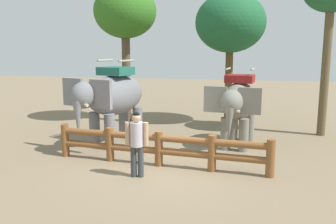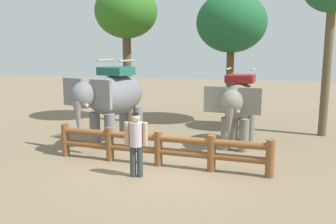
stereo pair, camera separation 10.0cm
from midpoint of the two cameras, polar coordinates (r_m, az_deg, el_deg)
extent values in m
plane|color=#7D6B51|center=(10.66, -1.59, -8.87)|extent=(60.00, 60.00, 0.00)
cylinder|color=brown|center=(12.15, -15.67, -4.29)|extent=(0.24, 0.24, 1.05)
cylinder|color=brown|center=(11.36, -8.91, -5.03)|extent=(0.24, 0.24, 1.05)
cylinder|color=brown|center=(10.75, -1.26, -5.78)|extent=(0.24, 0.24, 1.05)
cylinder|color=brown|center=(10.35, 7.17, -6.50)|extent=(0.24, 0.24, 1.05)
cylinder|color=brown|center=(10.19, 16.09, -7.09)|extent=(0.24, 0.24, 1.05)
cylinder|color=brown|center=(10.77, -1.26, -6.17)|extent=(6.38, 0.79, 0.20)
cylinder|color=brown|center=(10.66, -1.26, -4.11)|extent=(6.38, 0.79, 0.20)
cylinder|color=slate|center=(12.61, -8.94, -3.06)|extent=(0.37, 0.37, 1.24)
cylinder|color=slate|center=(13.05, -11.25, -2.69)|extent=(0.37, 0.37, 1.24)
cylinder|color=slate|center=(13.90, -4.55, -1.73)|extent=(0.37, 0.37, 1.24)
cylinder|color=slate|center=(14.30, -6.78, -1.44)|extent=(0.37, 0.37, 1.24)
ellipsoid|color=slate|center=(13.25, -7.91, 2.71)|extent=(2.04, 3.03, 1.44)
ellipsoid|color=slate|center=(12.00, -12.84, 2.64)|extent=(1.04, 1.13, 0.88)
cube|color=slate|center=(11.67, -10.32, 2.79)|extent=(0.82, 0.37, 0.93)
cube|color=slate|center=(12.49, -14.49, 3.10)|extent=(0.82, 0.37, 0.93)
cone|color=slate|center=(11.88, -13.79, -0.92)|extent=(0.33, 0.33, 1.13)
cone|color=beige|center=(11.76, -13.00, 1.23)|extent=(0.39, 0.21, 0.16)
cone|color=beige|center=(11.98, -14.12, 1.35)|extent=(0.39, 0.21, 0.16)
cube|color=#216554|center=(13.17, -8.00, 6.45)|extent=(1.29, 1.21, 0.29)
cylinder|color=#A59E8C|center=(12.86, -6.38, 8.05)|extent=(0.33, 0.82, 0.07)
cylinder|color=#A59E8C|center=(13.45, -9.63, 8.06)|extent=(0.33, 0.82, 0.07)
cylinder|color=slate|center=(12.46, 12.10, -3.60)|extent=(0.34, 0.34, 1.12)
cylinder|color=slate|center=(12.56, 9.31, -3.40)|extent=(0.34, 0.34, 1.12)
cylinder|color=slate|center=(13.92, 13.07, -2.19)|extent=(0.34, 0.34, 1.12)
cylinder|color=slate|center=(14.01, 10.57, -2.02)|extent=(0.34, 0.34, 1.12)
ellipsoid|color=slate|center=(13.04, 11.45, 1.74)|extent=(1.47, 2.66, 1.31)
ellipsoid|color=slate|center=(11.56, 10.24, 1.54)|extent=(0.83, 0.93, 0.80)
cube|color=slate|center=(11.57, 12.99, 1.69)|extent=(0.76, 0.22, 0.84)
cube|color=slate|center=(11.77, 7.74, 1.99)|extent=(0.76, 0.22, 0.84)
cone|color=slate|center=(11.39, 9.86, -1.85)|extent=(0.30, 0.30, 1.03)
cone|color=beige|center=(11.37, 10.73, 0.20)|extent=(0.35, 0.14, 0.14)
cone|color=beige|center=(11.42, 9.28, 0.29)|extent=(0.35, 0.14, 0.14)
cube|color=maroon|center=(12.95, 11.57, 5.18)|extent=(1.06, 0.97, 0.26)
cylinder|color=#A59E8C|center=(12.87, 13.52, 6.58)|extent=(0.17, 0.76, 0.07)
cylinder|color=#A59E8C|center=(13.01, 9.75, 6.75)|extent=(0.17, 0.76, 0.07)
cylinder|color=#333A3D|center=(9.90, -4.17, -7.80)|extent=(0.16, 0.16, 0.86)
cylinder|color=#333A3D|center=(9.93, -5.26, -7.76)|extent=(0.16, 0.16, 0.86)
cylinder|color=#B8AFBB|center=(9.71, -4.78, -3.52)|extent=(0.38, 0.38, 0.66)
cylinder|color=tan|center=(9.66, -3.34, -3.47)|extent=(0.14, 0.14, 0.62)
cylinder|color=tan|center=(9.75, -6.21, -3.38)|extent=(0.14, 0.14, 0.62)
sphere|color=tan|center=(9.61, -4.82, -0.93)|extent=(0.24, 0.24, 0.24)
sphere|color=black|center=(9.60, -4.83, -0.54)|extent=(0.19, 0.19, 0.19)
cylinder|color=brown|center=(17.09, -6.26, 5.66)|extent=(0.39, 0.39, 4.31)
ellipsoid|color=#306B1F|center=(17.11, -6.45, 15.52)|extent=(2.85, 2.85, 2.42)
cylinder|color=brown|center=(15.42, 23.93, 5.85)|extent=(0.32, 0.32, 5.10)
cylinder|color=brown|center=(16.66, 9.88, 4.42)|extent=(0.34, 0.34, 3.71)
ellipsoid|color=#1D5B32|center=(16.62, 10.17, 13.75)|extent=(3.10, 3.10, 2.64)
camera|label=1|loc=(0.05, -89.76, 0.04)|focal=38.58mm
camera|label=2|loc=(0.05, 90.24, -0.04)|focal=38.58mm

